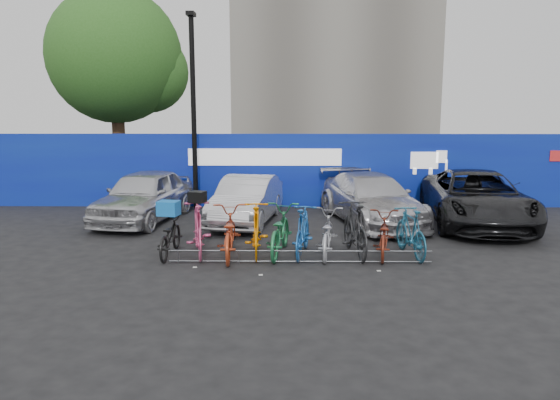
{
  "coord_description": "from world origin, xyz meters",
  "views": [
    {
      "loc": [
        -0.3,
        -11.83,
        3.37
      ],
      "look_at": [
        -0.46,
        2.0,
        0.92
      ],
      "focal_mm": 35.0,
      "sensor_mm": 36.0,
      "label": 1
    }
  ],
  "objects_px": {
    "bike_9": "(411,232)",
    "car_2": "(371,199)",
    "car_0": "(144,195)",
    "bike_2": "(229,233)",
    "lamppost": "(193,107)",
    "bike_7": "(355,229)",
    "bike_6": "(327,234)",
    "car_1": "(247,200)",
    "bike_4": "(279,231)",
    "bike_rack": "(300,256)",
    "bike_1": "(198,229)",
    "tree": "(121,60)",
    "car_3": "(476,198)",
    "bike_5": "(303,231)",
    "bike_8": "(383,235)",
    "bike_3": "(256,229)",
    "bike_0": "(170,236)"
  },
  "relations": [
    {
      "from": "car_2",
      "to": "bike_7",
      "type": "bearing_deg",
      "value": -118.26
    },
    {
      "from": "car_0",
      "to": "bike_9",
      "type": "distance_m",
      "value": 7.83
    },
    {
      "from": "tree",
      "to": "bike_9",
      "type": "distance_m",
      "value": 14.39
    },
    {
      "from": "bike_2",
      "to": "bike_7",
      "type": "xyz_separation_m",
      "value": [
        2.82,
        0.19,
        0.06
      ]
    },
    {
      "from": "car_3",
      "to": "bike_3",
      "type": "relative_size",
      "value": 2.78
    },
    {
      "from": "bike_0",
      "to": "bike_7",
      "type": "distance_m",
      "value": 4.16
    },
    {
      "from": "bike_6",
      "to": "car_0",
      "type": "bearing_deg",
      "value": -28.71
    },
    {
      "from": "bike_rack",
      "to": "bike_2",
      "type": "distance_m",
      "value": 1.69
    },
    {
      "from": "lamppost",
      "to": "bike_1",
      "type": "relative_size",
      "value": 3.05
    },
    {
      "from": "lamppost",
      "to": "bike_7",
      "type": "relative_size",
      "value": 3.01
    },
    {
      "from": "car_1",
      "to": "car_0",
      "type": "bearing_deg",
      "value": -175.45
    },
    {
      "from": "bike_4",
      "to": "car_3",
      "type": "bearing_deg",
      "value": -141.02
    },
    {
      "from": "tree",
      "to": "lamppost",
      "type": "bearing_deg",
      "value": -52.49
    },
    {
      "from": "car_2",
      "to": "car_3",
      "type": "distance_m",
      "value": 2.92
    },
    {
      "from": "tree",
      "to": "car_2",
      "type": "xyz_separation_m",
      "value": [
        8.91,
        -6.52,
        -4.38
      ]
    },
    {
      "from": "bike_5",
      "to": "bike_6",
      "type": "distance_m",
      "value": 0.54
    },
    {
      "from": "bike_rack",
      "to": "bike_0",
      "type": "relative_size",
      "value": 3.18
    },
    {
      "from": "bike_1",
      "to": "car_0",
      "type": "bearing_deg",
      "value": -70.93
    },
    {
      "from": "bike_4",
      "to": "bike_7",
      "type": "relative_size",
      "value": 1.03
    },
    {
      "from": "bike_7",
      "to": "bike_6",
      "type": "bearing_deg",
      "value": -4.54
    },
    {
      "from": "bike_1",
      "to": "tree",
      "type": "bearing_deg",
      "value": -77.35
    },
    {
      "from": "car_0",
      "to": "car_1",
      "type": "distance_m",
      "value": 3.01
    },
    {
      "from": "bike_5",
      "to": "bike_6",
      "type": "bearing_deg",
      "value": -170.38
    },
    {
      "from": "car_2",
      "to": "bike_4",
      "type": "relative_size",
      "value": 2.28
    },
    {
      "from": "bike_6",
      "to": "car_1",
      "type": "bearing_deg",
      "value": -51.77
    },
    {
      "from": "bike_rack",
      "to": "bike_0",
      "type": "bearing_deg",
      "value": 168.4
    },
    {
      "from": "car_3",
      "to": "bike_5",
      "type": "distance_m",
      "value": 5.95
    },
    {
      "from": "car_0",
      "to": "bike_2",
      "type": "xyz_separation_m",
      "value": [
        2.85,
        -3.81,
        -0.19
      ]
    },
    {
      "from": "car_1",
      "to": "bike_0",
      "type": "height_order",
      "value": "car_1"
    },
    {
      "from": "car_2",
      "to": "bike_7",
      "type": "xyz_separation_m",
      "value": [
        -0.89,
        -3.46,
        -0.08
      ]
    },
    {
      "from": "bike_9",
      "to": "car_2",
      "type": "bearing_deg",
      "value": -92.38
    },
    {
      "from": "bike_9",
      "to": "bike_4",
      "type": "bearing_deg",
      "value": -9.64
    },
    {
      "from": "lamppost",
      "to": "car_0",
      "type": "distance_m",
      "value": 3.28
    },
    {
      "from": "car_3",
      "to": "bike_4",
      "type": "distance_m",
      "value": 6.37
    },
    {
      "from": "bike_rack",
      "to": "car_1",
      "type": "relative_size",
      "value": 1.4
    },
    {
      "from": "car_3",
      "to": "bike_9",
      "type": "bearing_deg",
      "value": -121.64
    },
    {
      "from": "car_1",
      "to": "bike_2",
      "type": "xyz_separation_m",
      "value": [
        -0.14,
        -3.55,
        -0.11
      ]
    },
    {
      "from": "car_1",
      "to": "bike_2",
      "type": "bearing_deg",
      "value": -82.77
    },
    {
      "from": "lamppost",
      "to": "car_1",
      "type": "distance_m",
      "value": 3.72
    },
    {
      "from": "lamppost",
      "to": "bike_3",
      "type": "height_order",
      "value": "lamppost"
    },
    {
      "from": "bike_4",
      "to": "bike_6",
      "type": "xyz_separation_m",
      "value": [
        1.06,
        -0.06,
        -0.04
      ]
    },
    {
      "from": "tree",
      "to": "bike_rack",
      "type": "height_order",
      "value": "tree"
    },
    {
      "from": "bike_rack",
      "to": "bike_0",
      "type": "xyz_separation_m",
      "value": [
        -2.9,
        0.6,
        0.3
      ]
    },
    {
      "from": "tree",
      "to": "bike_8",
      "type": "bearing_deg",
      "value": -49.28
    },
    {
      "from": "car_0",
      "to": "bike_9",
      "type": "bearing_deg",
      "value": -17.78
    },
    {
      "from": "car_2",
      "to": "bike_4",
      "type": "xyz_separation_m",
      "value": [
        -2.59,
        -3.44,
        -0.14
      ]
    },
    {
      "from": "car_0",
      "to": "car_1",
      "type": "xyz_separation_m",
      "value": [
        3.0,
        -0.26,
        -0.08
      ]
    },
    {
      "from": "bike_rack",
      "to": "bike_7",
      "type": "bearing_deg",
      "value": 28.29
    },
    {
      "from": "bike_6",
      "to": "bike_rack",
      "type": "bearing_deg",
      "value": 53.87
    },
    {
      "from": "bike_3",
      "to": "bike_5",
      "type": "height_order",
      "value": "bike_3"
    }
  ]
}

